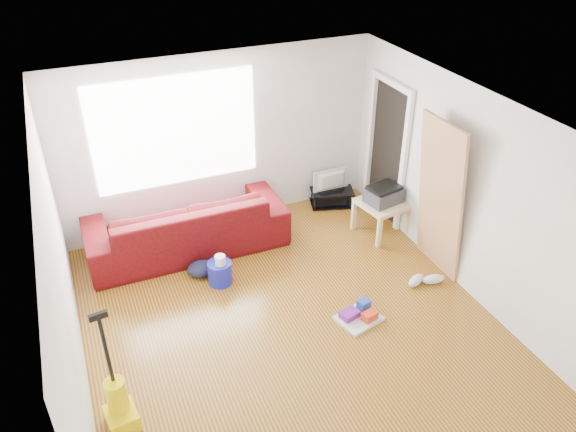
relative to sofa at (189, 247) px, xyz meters
name	(u,v)px	position (x,y,z in m)	size (l,w,h in m)	color
room	(291,224)	(0.77, -1.80, 1.25)	(4.51, 5.01, 2.51)	#5C360A
sofa	(189,247)	(0.00, 0.00, 0.00)	(2.66, 1.04, 0.78)	#32060C
tv_stand	(332,197)	(2.35, 0.27, 0.13)	(0.73, 0.54, 0.24)	black
tv	(333,181)	(2.35, 0.27, 0.41)	(0.59, 0.08, 0.34)	black
side_table	(382,207)	(2.65, -0.69, 0.42)	(0.71, 0.71, 0.50)	beige
printer	(384,194)	(2.65, -0.69, 0.62)	(0.53, 0.44, 0.25)	#303138
bucket	(221,282)	(0.18, -0.91, 0.00)	(0.30, 0.30, 0.30)	#171EAD
toilet_paper	(221,270)	(0.18, -0.94, 0.21)	(0.13, 0.13, 0.12)	white
cleaning_tray	(359,315)	(1.47, -2.19, 0.05)	(0.57, 0.50, 0.17)	silver
backpack	(202,275)	(0.00, -0.67, 0.00)	(0.36, 0.29, 0.20)	black
sneakers	(425,280)	(2.55, -1.94, 0.06)	(0.53, 0.27, 0.12)	silver
vacuum	(119,405)	(-1.30, -2.58, 0.25)	(0.32, 0.35, 1.33)	#E8D003
door_panel	(429,266)	(2.83, -1.65, 0.00)	(0.04, 0.83, 2.07)	#AE7A59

